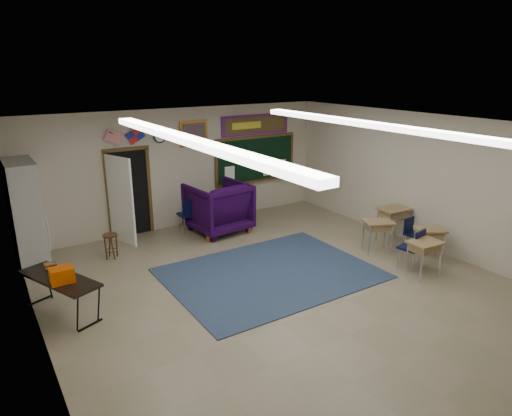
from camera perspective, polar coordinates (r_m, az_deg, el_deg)
floor at (r=8.53m, az=3.81°, el=-10.45°), size 9.00×9.00×0.00m
back_wall at (r=11.73m, az=-9.24°, el=4.95°), size 8.00×0.04×3.00m
left_wall at (r=6.54m, az=-25.62°, el=-6.65°), size 0.04×9.00×3.00m
right_wall at (r=10.74m, az=21.44°, el=2.82°), size 0.04×9.00×3.00m
ceiling at (r=7.61m, az=4.26°, el=9.97°), size 8.00×9.00×0.04m
area_rug at (r=9.21m, az=1.84°, el=-8.15°), size 4.00×3.00×0.02m
fluorescent_strips at (r=7.62m, az=4.25°, el=9.53°), size 3.86×6.00×0.10m
doorway at (r=11.20m, az=-15.86°, el=1.59°), size 1.10×0.89×2.16m
chalkboard at (r=12.72m, az=-0.02°, el=5.96°), size 2.55×0.14×1.30m
bulletin_board at (r=12.57m, az=-0.04°, el=10.38°), size 2.10×0.05×0.55m
framed_art_print at (r=11.69m, az=-7.79°, el=9.21°), size 0.75×0.05×0.65m
wall_clock at (r=11.35m, az=-11.95°, el=8.75°), size 0.32×0.05×0.32m
wall_flags at (r=11.03m, az=-16.10°, el=8.90°), size 1.16×0.06×0.70m
storage_cabinet at (r=10.32m, az=-26.77°, el=-0.74°), size 0.59×1.25×2.20m
wingback_armchair at (r=11.34m, az=-4.74°, el=0.10°), size 1.46×1.49×1.25m
student_chair_reading at (r=11.41m, az=-8.57°, el=-0.91°), size 0.44×0.44×0.88m
student_chair_desk_a at (r=9.79m, az=18.72°, el=-4.83°), size 0.51×0.51×0.86m
student_chair_desk_b at (r=10.73m, az=19.18°, el=-3.23°), size 0.42×0.42×0.75m
student_desk_front_left at (r=10.41m, az=14.95°, el=-3.28°), size 0.75×0.67×0.73m
student_desk_front_right at (r=11.15m, az=16.73°, el=-1.79°), size 0.73×0.57×0.82m
student_desk_back_left at (r=9.49m, az=20.21°, el=-5.80°), size 0.64×0.50×0.74m
student_desk_back_right at (r=10.35m, az=20.82°, el=-4.05°), size 0.74×0.69×0.71m
folding_table at (r=8.33m, az=-23.14°, el=-9.85°), size 1.11×1.68×0.91m
wooden_stool at (r=10.29m, az=-17.66°, el=-4.54°), size 0.31×0.31×0.54m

